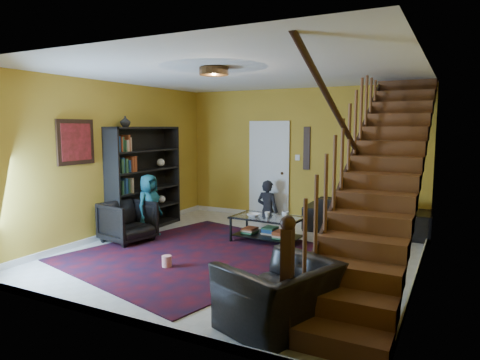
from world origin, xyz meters
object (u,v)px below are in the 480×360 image
at_px(coffee_table, 268,227).
at_px(sofa, 366,215).
at_px(armchair_right, 278,296).
at_px(bookshelf, 145,180).
at_px(armchair_left, 128,222).

bearing_deg(coffee_table, sofa, 47.20).
xyz_separation_m(sofa, armchair_right, (0.00, -4.41, 0.01)).
xyz_separation_m(bookshelf, coffee_table, (2.52, 0.20, -0.70)).
height_order(armchair_left, coffee_table, armchair_left).
bearing_deg(armchair_right, coffee_table, -133.97).
distance_m(armchair_left, coffee_table, 2.43).
xyz_separation_m(bookshelf, armchair_right, (3.90, -2.71, -0.62)).
bearing_deg(armchair_left, bookshelf, 32.46).
xyz_separation_m(sofa, armchair_left, (-3.55, -2.61, 0.02)).
relative_size(sofa, armchair_right, 2.19).
relative_size(armchair_left, armchair_right, 0.75).
xyz_separation_m(armchair_left, coffee_table, (2.16, 1.11, -0.10)).
bearing_deg(sofa, armchair_right, 87.13).
bearing_deg(armchair_left, coffee_table, -51.67).
bearing_deg(coffee_table, armchair_right, -64.53).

